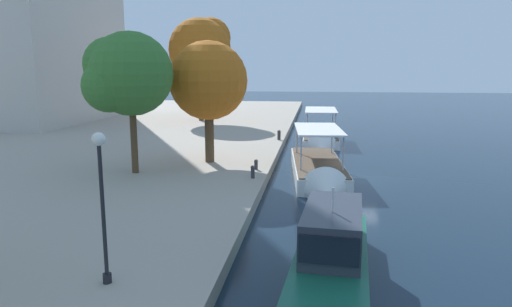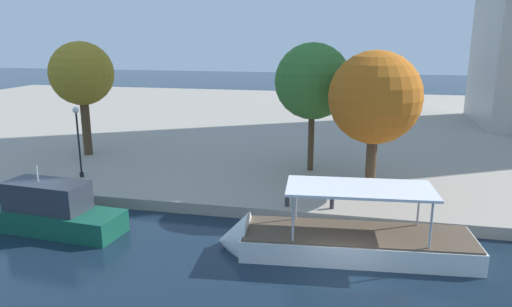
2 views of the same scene
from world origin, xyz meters
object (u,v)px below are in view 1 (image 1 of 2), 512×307
at_px(mooring_bollard_0, 279,135).
at_px(tour_boat_1, 319,173).
at_px(lamp_post, 102,191).
at_px(tour_boat_2, 320,139).
at_px(tree_3, 207,79).
at_px(tree_0, 124,74).
at_px(motor_yacht_0, 329,275).
at_px(tree_2, 201,47).
at_px(mooring_bollard_2, 253,171).
at_px(mooring_bollard_1, 256,164).

bearing_deg(mooring_bollard_0, tour_boat_1, -163.73).
height_order(mooring_bollard_0, lamp_post, lamp_post).
bearing_deg(tour_boat_1, tour_boat_2, 174.36).
relative_size(tour_boat_2, tree_3, 1.48).
relative_size(tour_boat_1, lamp_post, 2.53).
xyz_separation_m(tour_boat_1, lamp_post, (-16.67, 6.39, 3.07)).
xyz_separation_m(tree_0, tree_3, (4.16, -4.09, -0.40)).
distance_m(tour_boat_2, lamp_post, 32.66).
bearing_deg(motor_yacht_0, tree_2, -156.09).
relative_size(mooring_bollard_2, tree_0, 0.09).
relative_size(mooring_bollard_1, mooring_bollard_2, 0.86).
bearing_deg(mooring_bollard_1, tour_boat_1, -85.67).
xyz_separation_m(motor_yacht_0, mooring_bollard_1, (15.06, 4.32, 0.31)).
relative_size(tour_boat_1, tour_boat_2, 0.96).
relative_size(tree_0, tree_2, 0.69).
bearing_deg(tree_3, tree_0, 135.48).
xyz_separation_m(motor_yacht_0, tour_boat_2, (30.53, 0.14, -0.39)).
bearing_deg(mooring_bollard_2, lamp_post, 169.82).
bearing_deg(tree_2, mooring_bollard_2, -160.54).
distance_m(motor_yacht_0, tour_boat_2, 30.53).
bearing_deg(lamp_post, mooring_bollard_1, -8.28).
bearing_deg(motor_yacht_0, mooring_bollard_2, -156.89).
xyz_separation_m(motor_yacht_0, tree_2, (42.02, 14.57, 8.87)).
xyz_separation_m(tour_boat_2, mooring_bollard_0, (-2.93, 3.74, 0.82)).
bearing_deg(mooring_bollard_2, motor_yacht_0, -161.68).
bearing_deg(mooring_bollard_1, motor_yacht_0, -164.00).
bearing_deg(tour_boat_2, lamp_post, -12.46).
bearing_deg(mooring_bollard_1, tour_boat_2, -15.12).
relative_size(motor_yacht_0, tree_3, 1.25).
height_order(tour_boat_1, mooring_bollard_2, tour_boat_1).
bearing_deg(tree_3, lamp_post, -176.22).
relative_size(mooring_bollard_0, tree_2, 0.07).
bearing_deg(tour_boat_2, mooring_bollard_1, -15.94).
bearing_deg(tree_0, motor_yacht_0, -137.24).
xyz_separation_m(mooring_bollard_2, tree_3, (4.48, 3.73, 5.24)).
distance_m(mooring_bollard_2, tree_0, 9.64).
height_order(tree_2, tree_3, tree_2).
relative_size(tour_boat_1, tree_2, 0.94).
bearing_deg(mooring_bollard_0, mooring_bollard_1, 178.00).
distance_m(motor_yacht_0, lamp_post, 7.39).
bearing_deg(tour_boat_2, tour_boat_1, -1.46).
bearing_deg(tree_2, mooring_bollard_0, -143.46).
height_order(tour_boat_2, mooring_bollard_1, tour_boat_2).
relative_size(mooring_bollard_2, tree_3, 0.09).
height_order(tour_boat_2, tree_2, tree_2).
relative_size(lamp_post, tree_0, 0.54).
relative_size(lamp_post, tree_3, 0.56).
bearing_deg(lamp_post, tree_2, 10.29).
bearing_deg(tree_3, mooring_bollard_1, -120.03).
height_order(lamp_post, tree_3, tree_3).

